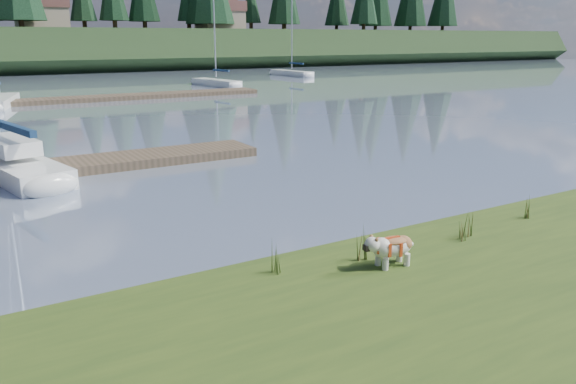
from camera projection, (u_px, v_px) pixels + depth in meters
ground at (47, 103)px, 36.69m from camera, size 200.00×200.00×0.00m
bank at (500, 378)px, 6.82m from camera, size 60.00×9.00×0.35m
bulldog at (392, 246)px, 9.64m from camera, size 0.98×0.47×0.58m
sailboat_main at (2, 157)px, 18.18m from camera, size 3.21×7.99×11.39m
dock_near at (12, 173)px, 17.28m from camera, size 16.00×2.00×0.30m
dock_far at (78, 99)px, 37.63m from camera, size 26.00×2.20×0.30m
sailboat_bg_2 at (2, 100)px, 35.67m from camera, size 2.95×6.94×10.38m
sailboat_bg_4 at (212, 82)px, 49.97m from camera, size 2.52×6.88×10.09m
sailboat_bg_5 at (288, 73)px, 63.18m from camera, size 2.02×7.28×10.36m
weed_0 at (362, 246)px, 9.90m from camera, size 0.17×0.14×0.64m
weed_1 at (400, 246)px, 10.17m from camera, size 0.17×0.14×0.41m
weed_2 at (468, 224)px, 11.12m from camera, size 0.17×0.14×0.61m
weed_3 at (278, 258)px, 9.39m from camera, size 0.17×0.14×0.63m
weed_4 at (461, 232)px, 10.92m from camera, size 0.17×0.14×0.42m
weed_5 at (530, 207)px, 12.23m from camera, size 0.17×0.14×0.60m
mud_lip at (306, 265)px, 10.49m from camera, size 60.00×0.50×0.14m
house_1 at (41, 12)px, 71.66m from camera, size 6.30×5.30×4.65m
house_2 at (220, 15)px, 81.83m from camera, size 6.30×5.30×4.65m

